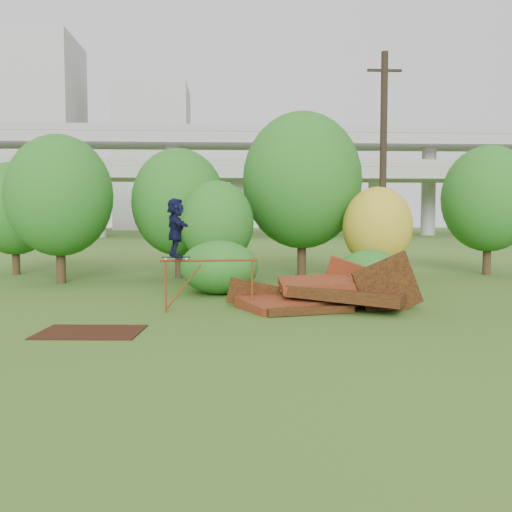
{
  "coord_description": "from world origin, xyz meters",
  "views": [
    {
      "loc": [
        -1.62,
        -13.51,
        2.69
      ],
      "look_at": [
        -0.8,
        2.0,
        1.6
      ],
      "focal_mm": 40.0,
      "sensor_mm": 36.0,
      "label": 1
    }
  ],
  "objects_px": {
    "skater": "(176,227)",
    "utility_pole": "(383,166)",
    "flat_plate": "(90,332)",
    "scrap_pile": "(326,294)"
  },
  "relations": [
    {
      "from": "utility_pole",
      "to": "scrap_pile",
      "type": "bearing_deg",
      "value": -117.49
    },
    {
      "from": "scrap_pile",
      "to": "utility_pole",
      "type": "height_order",
      "value": "utility_pole"
    },
    {
      "from": "skater",
      "to": "utility_pole",
      "type": "height_order",
      "value": "utility_pole"
    },
    {
      "from": "flat_plate",
      "to": "utility_pole",
      "type": "xyz_separation_m",
      "value": [
        9.54,
        9.85,
        4.7
      ]
    },
    {
      "from": "skater",
      "to": "utility_pole",
      "type": "relative_size",
      "value": 0.17
    },
    {
      "from": "skater",
      "to": "flat_plate",
      "type": "height_order",
      "value": "skater"
    },
    {
      "from": "scrap_pile",
      "to": "skater",
      "type": "height_order",
      "value": "skater"
    },
    {
      "from": "skater",
      "to": "utility_pole",
      "type": "distance_m",
      "value": 10.86
    },
    {
      "from": "scrap_pile",
      "to": "utility_pole",
      "type": "bearing_deg",
      "value": 62.51
    },
    {
      "from": "skater",
      "to": "utility_pole",
      "type": "xyz_separation_m",
      "value": [
        7.78,
        7.21,
        2.34
      ]
    }
  ]
}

